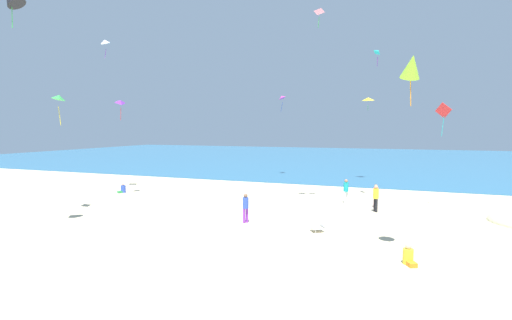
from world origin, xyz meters
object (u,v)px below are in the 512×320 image
at_px(kite_yellow, 368,99).
at_px(kite_purple, 121,102).
at_px(person_0, 376,196).
at_px(person_3, 409,257).
at_px(kite_teal, 378,52).
at_px(person_1, 376,194).
at_px(person_5, 246,206).
at_px(kite_red, 443,111).
at_px(person_2, 346,189).
at_px(beach_chair_far_left, 319,226).
at_px(kite_green, 59,98).
at_px(person_4, 123,189).
at_px(kite_lime, 411,67).
at_px(kite_white, 105,42).
at_px(kite_magenta, 281,97).
at_px(kite_pink, 318,11).

distance_m(kite_yellow, kite_purple, 20.77).
relative_size(person_0, kite_yellow, 1.28).
height_order(person_3, kite_teal, kite_teal).
xyz_separation_m(person_1, person_5, (-6.05, -5.96, 0.04)).
relative_size(person_1, kite_red, 0.72).
xyz_separation_m(person_0, person_1, (-0.04, 1.18, -0.08)).
distance_m(person_1, person_2, 1.94).
relative_size(beach_chair_far_left, kite_green, 0.46).
distance_m(kite_green, kite_teal, 19.18).
xyz_separation_m(person_2, person_4, (-16.00, -1.77, -0.62)).
distance_m(person_4, kite_lime, 21.60).
distance_m(kite_green, kite_purple, 5.34).
bearing_deg(kite_white, person_4, 2.91).
relative_size(person_0, person_2, 1.00).
bearing_deg(kite_yellow, person_4, -142.98).
bearing_deg(kite_white, kite_yellow, 35.31).
bearing_deg(person_4, kite_yellow, 150.62).
height_order(person_2, kite_teal, kite_teal).
distance_m(kite_green, kite_magenta, 20.74).
relative_size(person_2, kite_yellow, 1.29).
xyz_separation_m(person_0, person_3, (1.35, -8.04, -0.62)).
relative_size(person_1, kite_teal, 1.28).
height_order(beach_chair_far_left, person_0, person_0).
height_order(beach_chair_far_left, kite_red, kite_red).
bearing_deg(kite_purple, kite_red, 9.12).
xyz_separation_m(beach_chair_far_left, kite_white, (-16.67, 5.10, 10.80)).
xyz_separation_m(person_3, kite_yellow, (-2.56, 20.66, 7.11)).
bearing_deg(person_5, kite_teal, 95.11).
xyz_separation_m(person_3, kite_white, (-20.36, 8.05, 10.78)).
distance_m(person_3, kite_pink, 15.30).
relative_size(person_3, person_5, 0.50).
relative_size(kite_yellow, kite_purple, 0.83).
bearing_deg(kite_red, person_3, -102.09).
height_order(person_4, kite_purple, kite_purple).
bearing_deg(kite_lime, kite_white, 159.56).
distance_m(kite_green, kite_lime, 17.65).
xyz_separation_m(person_2, kite_green, (-14.50, -8.27, 5.54)).
xyz_separation_m(kite_red, kite_teal, (-3.72, 1.20, 3.89)).
relative_size(kite_green, kite_lime, 0.91).
bearing_deg(person_0, kite_green, 167.50).
bearing_deg(person_2, kite_pink, 74.62).
distance_m(kite_purple, kite_lime, 19.14).
relative_size(person_4, kite_purple, 0.51).
bearing_deg(kite_red, kite_green, -156.66).
xyz_separation_m(person_4, kite_red, (21.39, 2.09, 5.48)).
xyz_separation_m(person_1, kite_magenta, (-9.37, 11.88, 7.02)).
relative_size(person_0, person_1, 1.09).
height_order(person_1, kite_pink, kite_pink).
xyz_separation_m(kite_yellow, kite_purple, (-15.57, -13.72, -0.81)).
relative_size(kite_pink, kite_purple, 0.81).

